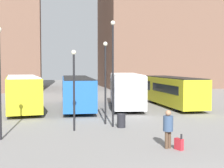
{
  "coord_description": "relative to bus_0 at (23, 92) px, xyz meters",
  "views": [
    {
      "loc": [
        -4.97,
        -7.68,
        3.8
      ],
      "look_at": [
        -0.35,
        13.61,
        2.55
      ],
      "focal_mm": 50.0,
      "sensor_mm": 36.0,
      "label": 1
    }
  ],
  "objects": [
    {
      "name": "lamp_post_2",
      "position": [
        3.54,
        -9.44,
        1.24
      ],
      "size": [
        0.28,
        0.28,
        4.74
      ],
      "color": "black",
      "rests_on": "ground_plane"
    },
    {
      "name": "bus_1",
      "position": [
        4.72,
        0.69,
        -0.07
      ],
      "size": [
        3.17,
        11.37,
        2.8
      ],
      "rotation": [
        0.0,
        0.0,
        1.52
      ],
      "color": "#1E56A3",
      "rests_on": "ground_plane"
    },
    {
      "name": "suitcase",
      "position": [
        7.8,
        -14.65,
        -1.34
      ],
      "size": [
        0.33,
        0.46,
        0.75
      ],
      "rotation": [
        0.0,
        0.0,
        1.94
      ],
      "color": "#B7232D",
      "rests_on": "ground_plane"
    },
    {
      "name": "bus_0",
      "position": [
        0.0,
        0.0,
        0.0
      ],
      "size": [
        3.52,
        9.79,
        2.96
      ],
      "rotation": [
        0.0,
        0.0,
        1.67
      ],
      "color": "gold",
      "rests_on": "ground_plane"
    },
    {
      "name": "building_block_right",
      "position": [
        25.19,
        26.9,
        13.93
      ],
      "size": [
        25.67,
        14.75,
        31.07
      ],
      "color": "brown",
      "rests_on": "ground_plane"
    },
    {
      "name": "bus_3",
      "position": [
        13.65,
        -0.29,
        -0.09
      ],
      "size": [
        2.56,
        9.91,
        2.79
      ],
      "rotation": [
        0.0,
        0.0,
        1.56
      ],
      "color": "gold",
      "rests_on": "ground_plane"
    },
    {
      "name": "lamp_post_1",
      "position": [
        6.02,
        -8.75,
        2.22
      ],
      "size": [
        0.28,
        0.28,
        6.6
      ],
      "color": "black",
      "rests_on": "ground_plane"
    },
    {
      "name": "lamp_post_0",
      "position": [
        -0.38,
        -10.89,
        1.8
      ],
      "size": [
        0.28,
        0.28,
        5.8
      ],
      "color": "black",
      "rests_on": "ground_plane"
    },
    {
      "name": "trash_bin",
      "position": [
        6.49,
        -9.05,
        -1.18
      ],
      "size": [
        0.52,
        0.52,
        0.85
      ],
      "color": "black",
      "rests_on": "ground_plane"
    },
    {
      "name": "bus_2",
      "position": [
        9.2,
        0.14,
        0.07
      ],
      "size": [
        4.16,
        9.82,
        3.1
      ],
      "rotation": [
        0.0,
        0.0,
        1.4
      ],
      "color": "silver",
      "rests_on": "ground_plane"
    },
    {
      "name": "lamp_post_3",
      "position": [
        5.74,
        -7.76,
        1.58
      ],
      "size": [
        0.28,
        0.28,
        5.38
      ],
      "color": "black",
      "rests_on": "ground_plane"
    },
    {
      "name": "traveler",
      "position": [
        7.4,
        -14.32,
        -0.55
      ],
      "size": [
        0.59,
        0.59,
        1.78
      ],
      "rotation": [
        0.0,
        0.0,
        1.94
      ],
      "color": "#4C3828",
      "rests_on": "ground_plane"
    }
  ]
}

